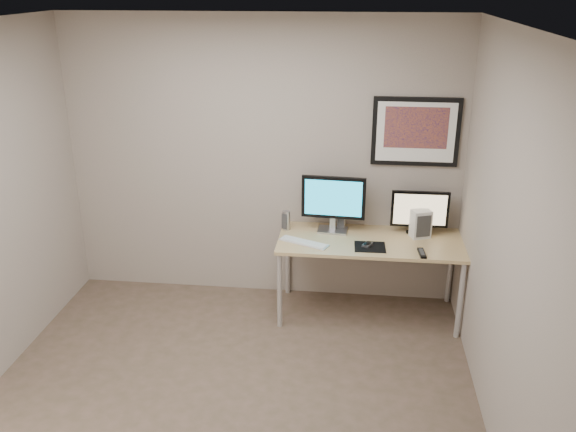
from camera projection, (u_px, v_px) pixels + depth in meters
The scene contains 13 objects.
floor at pixel (229, 399), 4.43m from camera, with size 3.60×3.60×0.00m, color #483E2D.
room at pixel (234, 165), 4.25m from camera, with size 3.60×3.60×3.60m.
desk at pixel (370, 247), 5.33m from camera, with size 1.60×0.70×0.73m.
framed_art at pixel (416, 132), 5.25m from camera, with size 0.75×0.04×0.60m.
monitor_large at pixel (333, 202), 5.38m from camera, with size 0.57×0.20×0.51m.
monitor_tv at pixel (420, 211), 5.37m from camera, with size 0.50×0.12×0.40m.
speaker_left at pixel (286, 220), 5.50m from camera, with size 0.07×0.07×0.18m, color #AFAEB3.
speaker_right at pixel (341, 218), 5.51m from camera, with size 0.08×0.08×0.20m, color #AFAEB3.
keyboard at pixel (304, 242), 5.24m from camera, with size 0.44×0.12×0.02m, color silver.
mousepad at pixel (370, 247), 5.16m from camera, with size 0.26×0.23×0.00m, color black.
mouse at pixel (368, 244), 5.18m from camera, with size 0.06×0.10×0.03m, color black.
remote at pixel (422, 253), 5.03m from camera, with size 0.05×0.18×0.02m, color black.
fan_unit at pixel (421, 224), 5.32m from camera, with size 0.16×0.12×0.25m, color silver.
Camera 1 is at (0.84, -3.56, 2.86)m, focal length 38.00 mm.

